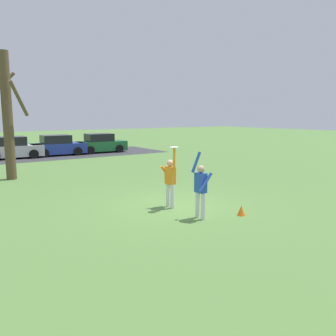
{
  "coord_description": "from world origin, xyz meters",
  "views": [
    {
      "loc": [
        -6.82,
        -9.42,
        3.15
      ],
      "look_at": [
        -0.21,
        0.08,
        1.35
      ],
      "focal_mm": 36.7,
      "sensor_mm": 36.0,
      "label": 1
    }
  ],
  "objects_px": {
    "person_catcher": "(170,179)",
    "field_cone_orange": "(241,210)",
    "bare_tree_tall": "(7,113)",
    "parked_car_green": "(101,144)",
    "parked_car_silver": "(12,149)",
    "person_defender": "(201,187)",
    "parked_car_blue": "(58,146)",
    "frisbee_disc": "(174,147)"
  },
  "relations": [
    {
      "from": "parked_car_silver",
      "to": "field_cone_orange",
      "type": "relative_size",
      "value": 13.03
    },
    {
      "from": "person_catcher",
      "to": "person_defender",
      "type": "bearing_deg",
      "value": -0.0
    },
    {
      "from": "person_defender",
      "to": "bare_tree_tall",
      "type": "distance_m",
      "value": 11.12
    },
    {
      "from": "person_defender",
      "to": "parked_car_blue",
      "type": "relative_size",
      "value": 0.49
    },
    {
      "from": "parked_car_blue",
      "to": "parked_car_green",
      "type": "bearing_deg",
      "value": 3.31
    },
    {
      "from": "field_cone_orange",
      "to": "person_defender",
      "type": "bearing_deg",
      "value": 159.07
    },
    {
      "from": "parked_car_green",
      "to": "parked_car_silver",
      "type": "bearing_deg",
      "value": -176.78
    },
    {
      "from": "person_catcher",
      "to": "parked_car_blue",
      "type": "bearing_deg",
      "value": 174.22
    },
    {
      "from": "frisbee_disc",
      "to": "person_defender",
      "type": "bearing_deg",
      "value": -89.31
    },
    {
      "from": "bare_tree_tall",
      "to": "field_cone_orange",
      "type": "bearing_deg",
      "value": -66.27
    },
    {
      "from": "parked_car_blue",
      "to": "parked_car_green",
      "type": "distance_m",
      "value": 3.63
    },
    {
      "from": "person_defender",
      "to": "parked_car_blue",
      "type": "xyz_separation_m",
      "value": [
        1.54,
        19.07,
        -0.25
      ]
    },
    {
      "from": "bare_tree_tall",
      "to": "person_catcher",
      "type": "bearing_deg",
      "value": -68.44
    },
    {
      "from": "bare_tree_tall",
      "to": "field_cone_orange",
      "type": "distance_m",
      "value": 12.2
    },
    {
      "from": "person_defender",
      "to": "bare_tree_tall",
      "type": "height_order",
      "value": "bare_tree_tall"
    },
    {
      "from": "frisbee_disc",
      "to": "parked_car_silver",
      "type": "xyz_separation_m",
      "value": [
        -1.77,
        17.67,
        -1.37
      ]
    },
    {
      "from": "parked_car_green",
      "to": "bare_tree_tall",
      "type": "xyz_separation_m",
      "value": [
        -8.65,
        -8.81,
        2.52
      ]
    },
    {
      "from": "person_defender",
      "to": "bare_tree_tall",
      "type": "relative_size",
      "value": 0.32
    },
    {
      "from": "person_defender",
      "to": "parked_car_green",
      "type": "bearing_deg",
      "value": -15.8
    },
    {
      "from": "person_catcher",
      "to": "field_cone_orange",
      "type": "distance_m",
      "value": 2.57
    },
    {
      "from": "person_catcher",
      "to": "field_cone_orange",
      "type": "bearing_deg",
      "value": 31.45
    },
    {
      "from": "parked_car_silver",
      "to": "bare_tree_tall",
      "type": "bearing_deg",
      "value": -98.75
    },
    {
      "from": "parked_car_blue",
      "to": "field_cone_orange",
      "type": "bearing_deg",
      "value": -88.5
    },
    {
      "from": "person_catcher",
      "to": "bare_tree_tall",
      "type": "height_order",
      "value": "bare_tree_tall"
    },
    {
      "from": "parked_car_green",
      "to": "field_cone_orange",
      "type": "relative_size",
      "value": 13.03
    },
    {
      "from": "parked_car_silver",
      "to": "person_defender",
      "type": "bearing_deg",
      "value": -82.38
    },
    {
      "from": "parked_car_blue",
      "to": "frisbee_disc",
      "type": "bearing_deg",
      "value": -92.75
    },
    {
      "from": "person_defender",
      "to": "field_cone_orange",
      "type": "bearing_deg",
      "value": -111.62
    },
    {
      "from": "person_defender",
      "to": "bare_tree_tall",
      "type": "xyz_separation_m",
      "value": [
        -3.48,
        10.32,
        2.27
      ]
    },
    {
      "from": "person_defender",
      "to": "frisbee_disc",
      "type": "xyz_separation_m",
      "value": [
        -0.02,
        1.35,
        1.11
      ]
    },
    {
      "from": "person_defender",
      "to": "frisbee_disc",
      "type": "distance_m",
      "value": 1.75
    },
    {
      "from": "bare_tree_tall",
      "to": "parked_car_blue",
      "type": "bearing_deg",
      "value": 60.17
    },
    {
      "from": "field_cone_orange",
      "to": "parked_car_silver",
      "type": "bearing_deg",
      "value": 98.91
    },
    {
      "from": "person_defender",
      "to": "field_cone_orange",
      "type": "height_order",
      "value": "person_defender"
    },
    {
      "from": "parked_car_blue",
      "to": "field_cone_orange",
      "type": "height_order",
      "value": "parked_car_blue"
    },
    {
      "from": "frisbee_disc",
      "to": "field_cone_orange",
      "type": "bearing_deg",
      "value": -54.87
    },
    {
      "from": "frisbee_disc",
      "to": "field_cone_orange",
      "type": "relative_size",
      "value": 0.84
    },
    {
      "from": "frisbee_disc",
      "to": "parked_car_green",
      "type": "bearing_deg",
      "value": 73.75
    },
    {
      "from": "frisbee_disc",
      "to": "parked_car_green",
      "type": "distance_m",
      "value": 18.58
    },
    {
      "from": "person_catcher",
      "to": "frisbee_disc",
      "type": "distance_m",
      "value": 1.13
    },
    {
      "from": "parked_car_silver",
      "to": "bare_tree_tall",
      "type": "distance_m",
      "value": 9.21
    },
    {
      "from": "parked_car_blue",
      "to": "parked_car_silver",
      "type": "bearing_deg",
      "value": -176.88
    }
  ]
}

